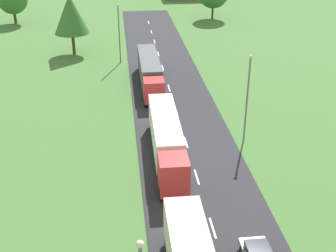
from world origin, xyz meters
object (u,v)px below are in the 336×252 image
Objects in this scene: lamppost_second at (247,94)px; lamppost_third at (119,31)px; tree_pine at (71,14)px; truck_third at (150,70)px; truck_second at (167,138)px.

lamppost_third is (-12.20, 26.10, -0.09)m from lamppost_second.
tree_pine is (-7.32, 5.13, 1.49)m from lamppost_third.
tree_pine reaches higher than truck_third.
truck_second is 1.63× the size of lamppost_third.
lamppost_third is at bearing 110.58° from truck_third.
lamppost_third reaches higher than truck_third.
truck_third is 19.18m from tree_pine.
lamppost_third is at bearing 97.52° from truck_second.
lamppost_second is 36.85m from tree_pine.
truck_second reaches higher than truck_third.
truck_third is at bearing -53.73° from tree_pine.
tree_pine is at bearing 108.10° from truck_second.
tree_pine reaches higher than lamppost_third.
truck_second is at bearing -89.71° from truck_third.
truck_second is 19.06m from truck_third.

